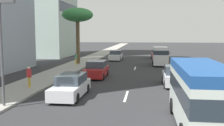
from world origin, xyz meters
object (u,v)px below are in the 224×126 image
Objects in this scene: car_lead at (97,70)px; car_fourth at (175,76)px; minibus_third at (201,93)px; pedestrian_by_tree at (29,76)px; car_sixth at (71,86)px; car_seventh at (157,54)px; pedestrian_near_lamp at (76,58)px; street_lamp at (3,40)px; palm_tree at (78,16)px; van_fifth at (160,55)px; car_second at (116,56)px.

car_fourth is at bearing 65.06° from car_lead.
minibus_third reaches higher than pedestrian_by_tree.
minibus_third reaches higher than car_sixth.
car_seventh is at bearing 78.59° from pedestrian_by_tree.
pedestrian_near_lamp is 0.28× the size of street_lamp.
car_lead is 12.89m from palm_tree.
pedestrian_by_tree is at bearing 147.68° from van_fifth.
street_lamp reaches higher than pedestrian_by_tree.
car_fourth is at bearing 24.31° from pedestrian_by_tree.
car_lead is at bearing 38.56° from pedestrian_near_lamp.
street_lamp is at bearing -176.29° from palm_tree.
car_lead is at bearing 0.13° from car_second.
street_lamp reaches higher than car_fourth.
car_second is at bearing -6.29° from street_lamp.
van_fifth is 20.53m from car_sixth.
car_lead is 2.57× the size of pedestrian_near_lamp.
car_fourth is (-3.36, -7.23, 0.03)m from car_lead.
palm_tree is at bearing -156.22° from car_lead.
car_seventh is (34.34, 0.55, -0.83)m from minibus_third.
pedestrian_near_lamp reaches higher than car_sixth.
car_sixth is at bearing 25.72° from pedestrian_near_lamp.
car_fourth is at bearing -52.41° from street_lamp.
car_fourth is 19.14m from palm_tree.
palm_tree reaches higher than minibus_third.
pedestrian_near_lamp reaches higher than pedestrian_by_tree.
pedestrian_by_tree is at bearing 103.96° from car_fourth.
car_seventh is 16.65m from pedestrian_near_lamp.
pedestrian_by_tree is at bearing 158.24° from car_seventh.
car_sixth is 1.09× the size of car_seventh.
pedestrian_near_lamp is at bearing -176.61° from palm_tree.
car_sixth is at bearing 166.60° from car_seventh.
van_fifth is at bearing 160.04° from car_sixth.
van_fifth reaches higher than car_seventh.
car_second is 10.09m from palm_tree.
car_sixth is at bearing -1.59° from car_lead.
pedestrian_by_tree is (-17.27, 10.93, -0.40)m from van_fifth.
van_fifth is (14.44, 0.46, 0.64)m from car_fourth.
pedestrian_by_tree is 6.03m from street_lamp.
pedestrian_near_lamp is 5.88m from palm_tree.
car_seventh is at bearing -17.01° from street_lamp.
car_seventh is at bearing 166.60° from car_sixth.
car_seventh is 0.57× the size of palm_tree.
van_fifth is (24.27, 0.53, -0.16)m from minibus_third.
minibus_third is at bearing 28.98° from car_lead.
car_second is at bearing 179.58° from car_sixth.
palm_tree is at bearing -34.20° from car_second.
pedestrian_near_lamp is at bearing -28.42° from car_second.
street_lamp reaches higher than car_seventh.
minibus_third is at bearing 39.82° from pedestrian_near_lamp.
car_seventh is 29.44m from pedestrian_by_tree.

